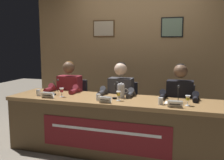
{
  "coord_description": "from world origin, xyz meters",
  "views": [
    {
      "loc": [
        1.06,
        -3.22,
        1.48
      ],
      "look_at": [
        0.0,
        0.0,
        1.0
      ],
      "focal_mm": 41.19,
      "sensor_mm": 36.0,
      "label": 1
    }
  ],
  "objects": [
    {
      "name": "microphone_left",
      "position": [
        -0.86,
        -0.0,
        0.83
      ],
      "size": [
        0.06,
        0.17,
        0.22
      ],
      "color": "black",
      "rests_on": "conference_table"
    },
    {
      "name": "water_cup_center",
      "position": [
        -0.13,
        -0.18,
        0.79
      ],
      "size": [
        0.06,
        0.06,
        0.08
      ],
      "color": "silver",
      "rests_on": "conference_table"
    },
    {
      "name": "nameplate_center",
      "position": [
        -0.0,
        -0.28,
        0.79
      ],
      "size": [
        0.16,
        0.06,
        0.08
      ],
      "color": "white",
      "rests_on": "conference_table"
    },
    {
      "name": "water_cup_left",
      "position": [
        -1.05,
        -0.16,
        0.79
      ],
      "size": [
        0.06,
        0.06,
        0.08
      ],
      "color": "silver",
      "rests_on": "conference_table"
    },
    {
      "name": "chair_right",
      "position": [
        0.86,
        0.55,
        0.43
      ],
      "size": [
        0.44,
        0.44,
        0.88
      ],
      "color": "black",
      "rests_on": "ground_plane"
    },
    {
      "name": "microphone_right",
      "position": [
        0.86,
        -0.02,
        0.83
      ],
      "size": [
        0.06,
        0.17,
        0.22
      ],
      "color": "black",
      "rests_on": "conference_table"
    },
    {
      "name": "juice_glass_left",
      "position": [
        -0.7,
        -0.12,
        0.84
      ],
      "size": [
        0.06,
        0.06,
        0.12
      ],
      "color": "white",
      "rests_on": "conference_table"
    },
    {
      "name": "water_pitcher_central",
      "position": [
        0.1,
        0.08,
        0.85
      ],
      "size": [
        0.15,
        0.1,
        0.21
      ],
      "color": "silver",
      "rests_on": "conference_table"
    },
    {
      "name": "nameplate_right",
      "position": [
        0.85,
        -0.24,
        0.79
      ],
      "size": [
        0.17,
        0.06,
        0.08
      ],
      "color": "white",
      "rests_on": "conference_table"
    },
    {
      "name": "panelist_center",
      "position": [
        0.0,
        0.35,
        0.7
      ],
      "size": [
        0.51,
        0.48,
        1.21
      ],
      "color": "black",
      "rests_on": "ground_plane"
    },
    {
      "name": "panelist_left",
      "position": [
        -0.86,
        0.35,
        0.7
      ],
      "size": [
        0.51,
        0.48,
        1.21
      ],
      "color": "black",
      "rests_on": "ground_plane"
    },
    {
      "name": "nameplate_left",
      "position": [
        -0.84,
        -0.25,
        0.79
      ],
      "size": [
        0.18,
        0.06,
        0.08
      ],
      "color": "white",
      "rests_on": "conference_table"
    },
    {
      "name": "ground_plane",
      "position": [
        0.0,
        0.0,
        0.0
      ],
      "size": [
        12.0,
        12.0,
        0.0
      ],
      "primitive_type": "plane",
      "color": "gray"
    },
    {
      "name": "juice_glass_right",
      "position": [
        0.98,
        -0.11,
        0.84
      ],
      "size": [
        0.06,
        0.06,
        0.12
      ],
      "color": "white",
      "rests_on": "conference_table"
    },
    {
      "name": "conference_table",
      "position": [
        0.0,
        -0.1,
        0.51
      ],
      "size": [
        2.88,
        0.73,
        0.75
      ],
      "color": "olive",
      "rests_on": "ground_plane"
    },
    {
      "name": "panelist_right",
      "position": [
        0.86,
        0.35,
        0.7
      ],
      "size": [
        0.51,
        0.48,
        1.21
      ],
      "color": "black",
      "rests_on": "ground_plane"
    },
    {
      "name": "chair_left",
      "position": [
        -0.86,
        0.55,
        0.43
      ],
      "size": [
        0.44,
        0.44,
        0.88
      ],
      "color": "black",
      "rests_on": "ground_plane"
    },
    {
      "name": "wall_back_panelled",
      "position": [
        -0.0,
        1.49,
        1.3
      ],
      "size": [
        4.08,
        0.14,
        2.6
      ],
      "color": "#937047",
      "rests_on": "ground_plane"
    },
    {
      "name": "document_stack_right",
      "position": [
        0.82,
        -0.07,
        0.76
      ],
      "size": [
        0.21,
        0.16,
        0.01
      ],
      "color": "white",
      "rests_on": "conference_table"
    },
    {
      "name": "water_cup_right",
      "position": [
        0.67,
        -0.15,
        0.79
      ],
      "size": [
        0.06,
        0.06,
        0.08
      ],
      "color": "silver",
      "rests_on": "conference_table"
    },
    {
      "name": "juice_glass_center",
      "position": [
        0.12,
        -0.11,
        0.84
      ],
      "size": [
        0.06,
        0.06,
        0.12
      ],
      "color": "white",
      "rests_on": "conference_table"
    },
    {
      "name": "chair_center",
      "position": [
        0.0,
        0.55,
        0.43
      ],
      "size": [
        0.44,
        0.44,
        0.88
      ],
      "color": "black",
      "rests_on": "ground_plane"
    },
    {
      "name": "microphone_center",
      "position": [
        0.04,
        0.02,
        0.83
      ],
      "size": [
        0.06,
        0.17,
        0.22
      ],
      "color": "black",
      "rests_on": "conference_table"
    }
  ]
}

